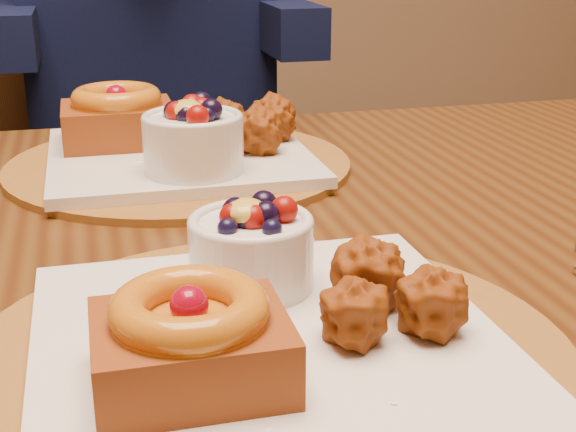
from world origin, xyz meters
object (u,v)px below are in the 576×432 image
Objects in this scene: dining_table at (214,318)px; chair_far at (68,173)px; place_setting_far at (175,143)px; place_setting_near at (263,327)px.

chair_far reaches higher than dining_table.
dining_table is 0.24m from place_setting_far.
chair_far is at bearing 98.28° from dining_table.
place_setting_far is at bearing 91.04° from dining_table.
place_setting_near is at bearing -89.80° from place_setting_far.
place_setting_far is at bearing 90.20° from place_setting_near.
place_setting_near is (-0.00, -0.22, 0.10)m from dining_table.
place_setting_far reaches higher than place_setting_near.
chair_far reaches higher than place_setting_near.
chair_far is at bearing 100.28° from place_setting_far.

